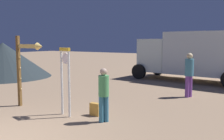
{
  "coord_description": "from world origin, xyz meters",
  "views": [
    {
      "loc": [
        5.26,
        -3.2,
        2.31
      ],
      "look_at": [
        -0.06,
        5.01,
        1.2
      ],
      "focal_mm": 40.77,
      "sensor_mm": 36.0,
      "label": 1
    }
  ],
  "objects": [
    {
      "name": "backpack",
      "position": [
        0.61,
        3.02,
        0.19
      ],
      "size": [
        0.34,
        0.2,
        0.39
      ],
      "color": "gold",
      "rests_on": "ground_plane"
    },
    {
      "name": "arrow_sign",
      "position": [
        -2.02,
        2.56,
        1.66
      ],
      "size": [
        1.17,
        0.32,
        2.5
      ],
      "color": "brown",
      "rests_on": "ground_plane"
    },
    {
      "name": "standing_clock",
      "position": [
        -0.16,
        2.52,
        1.29
      ],
      "size": [
        0.5,
        0.21,
        2.12
      ],
      "color": "silver",
      "rests_on": "ground_plane"
    },
    {
      "name": "person_near_clock",
      "position": [
        1.19,
        2.64,
        0.87
      ],
      "size": [
        0.3,
        0.3,
        1.56
      ],
      "color": "teal",
      "rests_on": "ground_plane"
    },
    {
      "name": "person_distant",
      "position": [
        2.28,
        7.24,
        1.02
      ],
      "size": [
        0.35,
        0.35,
        1.83
      ],
      "color": "#7B449E",
      "rests_on": "ground_plane"
    },
    {
      "name": "dome_tent",
      "position": [
        -9.54,
        6.72,
        1.11
      ],
      "size": [
        6.01,
        6.01,
        2.22
      ],
      "color": "#232C30",
      "rests_on": "ground_plane"
    },
    {
      "name": "box_truck_near",
      "position": [
        1.71,
        11.59,
        1.58
      ],
      "size": [
        7.4,
        3.28,
        2.84
      ],
      "color": "silver",
      "rests_on": "ground_plane"
    }
  ]
}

